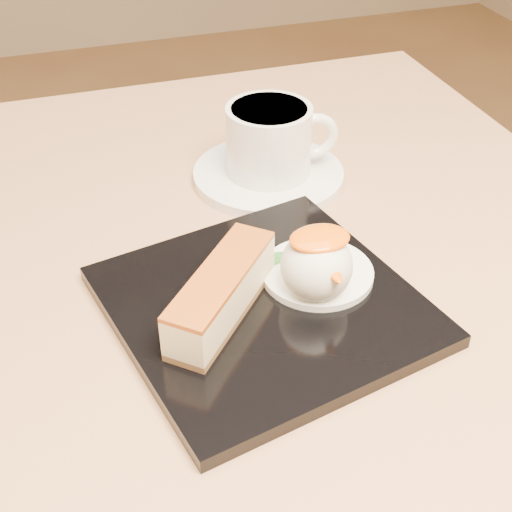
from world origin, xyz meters
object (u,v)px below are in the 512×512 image
object	(u,v)px
cheesecake	(221,293)
ice_cream_scoop	(317,266)
table	(203,404)
saucer	(268,175)
dessert_plate	(264,306)
coffee_cup	(271,139)

from	to	relation	value
cheesecake	ice_cream_scoop	distance (m)	0.08
table	saucer	distance (m)	0.23
table	ice_cream_scoop	distance (m)	0.22
cheesecake	saucer	size ratio (longest dim) A/B	0.76
dessert_plate	saucer	xyz separation A→B (m)	(0.07, 0.19, -0.00)
dessert_plate	coffee_cup	bearing A→B (deg)	69.45
cheesecake	coffee_cup	distance (m)	0.22
table	saucer	size ratio (longest dim) A/B	5.33
table	coffee_cup	size ratio (longest dim) A/B	7.18
table	saucer	xyz separation A→B (m)	(0.11, 0.13, 0.16)
ice_cream_scoop	cheesecake	bearing A→B (deg)	180.00
coffee_cup	ice_cream_scoop	bearing A→B (deg)	-91.54
table	ice_cream_scoop	world-z (taller)	ice_cream_scoop
dessert_plate	coffee_cup	world-z (taller)	coffee_cup
cheesecake	table	bearing A→B (deg)	47.44
cheesecake	ice_cream_scoop	size ratio (longest dim) A/B	2.05
saucer	coffee_cup	bearing A→B (deg)	-7.43
saucer	coffee_cup	xyz separation A→B (m)	(0.00, -0.00, 0.04)
cheesecake	ice_cream_scoop	bearing A→B (deg)	-48.05
table	coffee_cup	xyz separation A→B (m)	(0.11, 0.13, 0.20)
cheesecake	coffee_cup	bearing A→B (deg)	13.29
dessert_plate	cheesecake	xyz separation A→B (m)	(-0.04, -0.00, 0.03)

